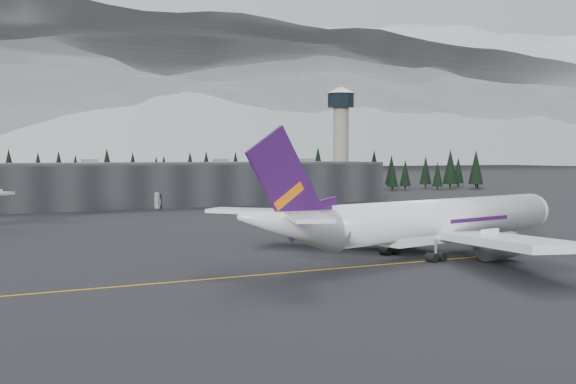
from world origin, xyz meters
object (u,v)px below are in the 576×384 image
jet_main (418,221)px  gse_vehicle_b (158,206)px  control_tower (341,130)px  terminal (125,184)px

jet_main → gse_vehicle_b: (-6.91, 108.06, -4.47)m
jet_main → control_tower: bearing=52.3°
control_tower → terminal: bearing=-177.7°
control_tower → gse_vehicle_b: (-69.81, -18.25, -22.61)m
terminal → control_tower: bearing=2.3°
terminal → control_tower: 76.98m
gse_vehicle_b → control_tower: bearing=76.8°
terminal → jet_main: 123.91m
control_tower → jet_main: control_tower is taller
control_tower → gse_vehicle_b: size_ratio=8.12×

